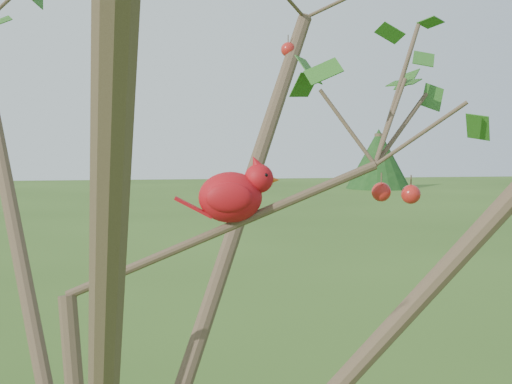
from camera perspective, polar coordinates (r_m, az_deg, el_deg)
crabapple_tree at (r=1.15m, az=-13.66°, el=-1.85°), size 2.35×2.05×2.95m
cardinal at (r=1.25m, az=-1.97°, el=-0.23°), size 0.21×0.11×0.14m
distant_trees at (r=23.35m, az=-14.96°, el=2.14°), size 39.19×16.66×3.01m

